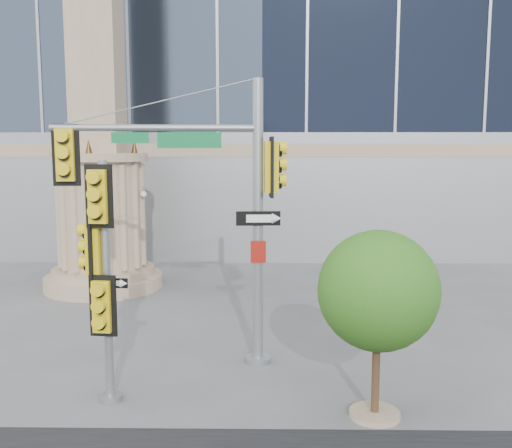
{
  "coord_description": "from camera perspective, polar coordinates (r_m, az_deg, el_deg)",
  "views": [
    {
      "loc": [
        0.11,
        -12.16,
        5.24
      ],
      "look_at": [
        -0.1,
        2.0,
        3.38
      ],
      "focal_mm": 40.0,
      "sensor_mm": 36.0,
      "label": 1
    }
  ],
  "objects": [
    {
      "name": "main_signal_pole",
      "position": [
        13.59,
        -5.06,
        3.34
      ],
      "size": [
        5.35,
        0.8,
        6.89
      ],
      "rotation": [
        0.0,
        0.0,
        0.06
      ],
      "color": "slate",
      "rests_on": "ground"
    },
    {
      "name": "ground",
      "position": [
        13.24,
        0.32,
        -15.84
      ],
      "size": [
        120.0,
        120.0,
        0.0
      ],
      "primitive_type": "plane",
      "color": "#545456",
      "rests_on": "ground"
    },
    {
      "name": "secondary_signal_pole",
      "position": [
        11.93,
        -15.22,
        -3.85
      ],
      "size": [
        0.87,
        0.71,
        5.03
      ],
      "rotation": [
        0.0,
        0.0,
        -0.11
      ],
      "color": "slate",
      "rests_on": "ground"
    },
    {
      "name": "monument",
      "position": [
        22.02,
        -15.41,
        7.94
      ],
      "size": [
        4.4,
        4.4,
        16.6
      ],
      "color": "#9B8769",
      "rests_on": "ground"
    },
    {
      "name": "street_tree",
      "position": [
        11.29,
        12.31,
        -7.01
      ],
      "size": [
        2.39,
        2.33,
        3.72
      ],
      "color": "#9B8769",
      "rests_on": "ground"
    }
  ]
}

